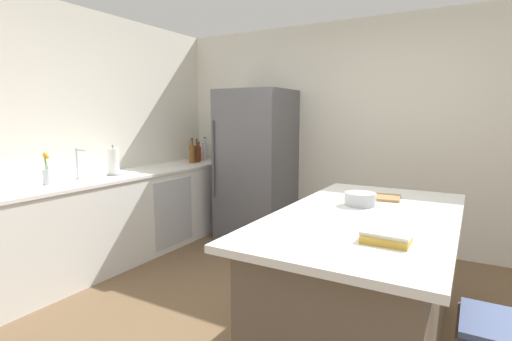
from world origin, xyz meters
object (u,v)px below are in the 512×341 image
Objects in this scene: kitchen_island at (364,281)px; cookbook_stack at (387,237)px; paper_towel_roll at (113,162)px; hot_sauce_bottle at (199,154)px; sink_faucet at (78,163)px; refrigerator at (256,165)px; whiskey_bottle at (192,153)px; cutting_board at (375,197)px; soda_bottle at (205,151)px; syrup_bottle at (197,153)px; mixing_bowl at (360,199)px; flower_vase at (47,174)px; vinegar_bottle at (199,153)px.

kitchen_island is 0.72m from cookbook_stack.
cookbook_stack is (0.22, -0.50, 0.47)m from kitchen_island.
paper_towel_roll reaches higher than hot_sauce_bottle.
sink_faucet is at bearing -91.09° from hot_sauce_bottle.
whiskey_bottle is (-0.84, -0.20, 0.12)m from refrigerator.
soda_bottle is at bearing 152.40° from cutting_board.
soda_bottle is at bearing 106.88° from syrup_bottle.
refrigerator reaches higher than mixing_bowl.
refrigerator reaches higher than syrup_bottle.
soda_bottle is at bearing 140.76° from cookbook_stack.
mixing_bowl is at bearing -41.79° from refrigerator.
flower_vase is at bearing -113.42° from refrigerator.
kitchen_island is 2.76m from sink_faucet.
hot_sauce_bottle is (0.03, 1.78, -0.06)m from sink_faucet.
kitchen_island is 3.20m from hot_sauce_bottle.
cutting_board is (2.57, 0.23, -0.13)m from paper_towel_roll.
refrigerator is 7.43× the size of hot_sauce_bottle.
paper_towel_roll is 2.54m from mixing_bowl.
cutting_board is at bearing 97.38° from kitchen_island.
paper_towel_roll is (-2.64, 0.28, 0.59)m from kitchen_island.
kitchen_island is 7.95× the size of hot_sauce_bottle.
soda_bottle is (-0.06, 1.60, -0.01)m from paper_towel_roll.
vinegar_bottle is at bearing 120.42° from syrup_bottle.
refrigerator is 2.25m from mixing_bowl.
syrup_bottle is (-2.61, 1.60, 0.57)m from kitchen_island.
cutting_board is at bearing -23.27° from syrup_bottle.
sink_faucet is (-2.69, -0.08, 0.61)m from kitchen_island.
hot_sauce_bottle is at bearing 142.62° from cookbook_stack.
paper_towel_roll is 2.96m from cookbook_stack.
mixing_bowl is (2.54, -0.07, -0.10)m from paper_towel_roll.
sink_faucet reaches higher than hot_sauce_bottle.
kitchen_island is 0.68m from cutting_board.
soda_bottle is 0.39m from whiskey_bottle.
paper_towel_roll is 1.51m from vinegar_bottle.
refrigerator is 6.04× the size of syrup_bottle.
hot_sauce_bottle reaches higher than kitchen_island.
syrup_bottle reaches higher than kitchen_island.
cutting_board is at bearing 83.75° from mixing_bowl.
syrup_bottle is 3.53m from cookbook_stack.
flower_vase is at bearing -89.08° from vinegar_bottle.
cookbook_stack is at bearing -66.02° from mixing_bowl.
vinegar_bottle is 0.85× the size of syrup_bottle.
refrigerator is 2.09m from cutting_board.
paper_towel_roll reaches higher than vinegar_bottle.
refrigerator is 4.78× the size of cutting_board.
sink_faucet is at bearing -89.84° from soda_bottle.
paper_towel_roll is 1.42m from hot_sauce_bottle.
syrup_bottle is at bearing 87.93° from flower_vase.
whiskey_bottle reaches higher than sink_faucet.
whiskey_bottle reaches higher than paper_towel_roll.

